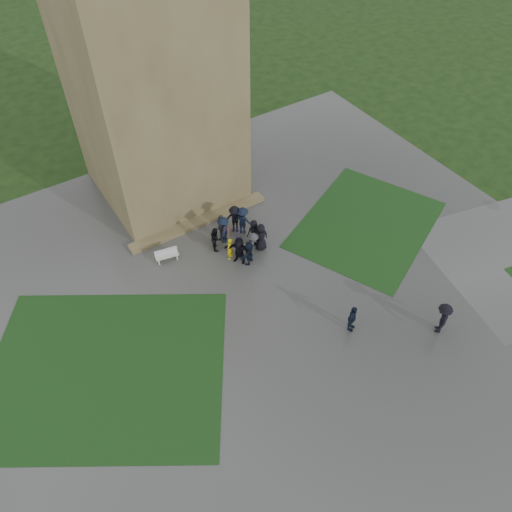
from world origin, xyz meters
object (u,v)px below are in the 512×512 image
bench (167,255)px  pedestrian_mid (352,318)px  tower (146,51)px  pedestrian_near (442,318)px

bench → pedestrian_mid: pedestrian_mid is taller
bench → tower: bearing=74.8°
pedestrian_mid → pedestrian_near: (3.62, -2.42, 0.13)m
pedestrian_mid → bench: bearing=94.7°
bench → pedestrian_near: 14.90m
tower → pedestrian_near: tower is taller
bench → pedestrian_near: pedestrian_near is taller
tower → pedestrian_near: size_ratio=9.36×
tower → bench: size_ratio=13.32×
tower → bench: (-2.97, -6.14, -8.59)m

